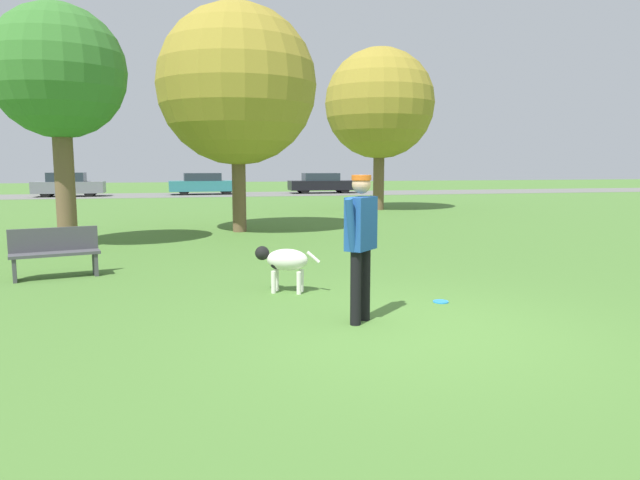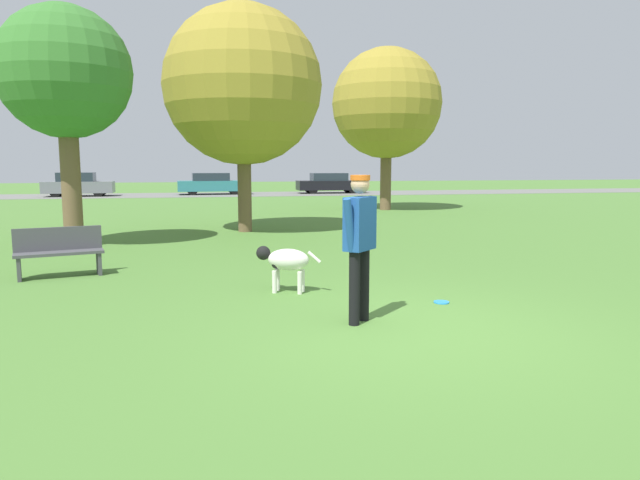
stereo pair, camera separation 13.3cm
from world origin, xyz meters
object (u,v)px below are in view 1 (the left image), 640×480
parked_car_black (322,183)px  park_bench (55,251)px  person (361,235)px  frisbee (441,302)px  parked_car_teal (204,184)px  tree_mid_center (237,86)px  tree_far_right (380,104)px  tree_near_left (59,74)px  parked_car_grey (69,185)px  dog (284,261)px

parked_car_black → park_bench: parked_car_black is taller
parked_car_black → park_bench: 29.68m
person → frisbee: size_ratio=8.30×
frisbee → parked_car_teal: size_ratio=0.05×
tree_mid_center → park_bench: (-3.65, -6.06, -3.64)m
frisbee → tree_far_right: size_ratio=0.03×
frisbee → parked_car_teal: bearing=94.3°
parked_car_black → tree_near_left: bearing=-115.5°
parked_car_black → park_bench: (-11.16, -27.50, -0.22)m
tree_far_right → frisbee: bearing=-105.9°
tree_near_left → parked_car_grey: bearing=100.5°
frisbee → tree_mid_center: 10.25m
dog → tree_mid_center: 8.84m
person → tree_near_left: 9.38m
parked_car_teal → tree_mid_center: bearing=-91.7°
tree_near_left → park_bench: bearing=-82.4°
tree_mid_center → person: bearing=-86.8°
dog → parked_car_teal: (-0.29, 29.52, 0.21)m
tree_far_right → parked_car_grey: tree_far_right is taller
dog → frisbee: 2.36m
tree_far_right → person: bearing=-109.6°
person → tree_mid_center: tree_mid_center is taller
parked_car_grey → parked_car_black: parked_car_grey is taller
person → parked_car_black: (6.95, 31.34, -0.39)m
tree_near_left → tree_mid_center: bearing=29.2°
frisbee → tree_far_right: (4.57, 16.03, 4.43)m
frisbee → dog: bearing=150.9°
tree_mid_center → parked_car_black: size_ratio=1.38×
tree_far_right → parked_car_black: (0.99, 14.60, -3.76)m
person → tree_far_right: size_ratio=0.26×
tree_near_left → parked_car_teal: 24.28m
tree_mid_center → parked_car_grey: size_ratio=1.55×
tree_near_left → parked_car_teal: (3.79, 23.77, -3.22)m
tree_far_right → parked_car_grey: size_ratio=1.65×
parked_car_grey → parked_car_teal: size_ratio=0.89×
frisbee → park_bench: size_ratio=0.15×
frisbee → tree_near_left: bearing=131.6°
tree_far_right → parked_car_teal: tree_far_right is taller
frisbee → tree_far_right: bearing=74.1°
frisbee → parked_car_teal: parked_car_teal is taller
parked_car_black → frisbee: bearing=-99.6°
tree_far_right → park_bench: (-10.18, -12.90, -3.99)m
tree_near_left → parked_car_black: bearing=63.8°
dog → park_bench: 4.11m
tree_near_left → park_bench: tree_near_left is taller
dog → parked_car_teal: parked_car_teal is taller
tree_far_right → parked_car_grey: (-14.95, 13.95, -3.73)m
dog → parked_car_grey: 30.04m
person → tree_near_left: (-4.71, 7.59, 2.84)m
parked_car_grey → parked_car_black: bearing=0.5°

